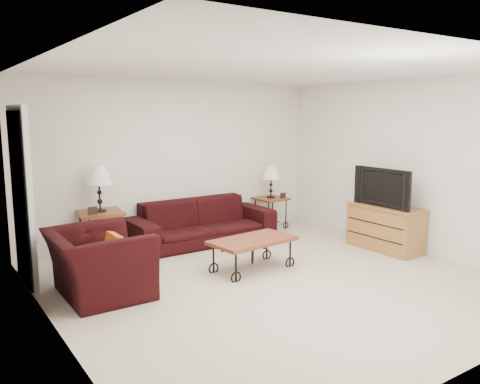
{
  "coord_description": "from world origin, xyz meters",
  "views": [
    {
      "loc": [
        -3.48,
        -4.45,
        2.01
      ],
      "look_at": [
        0.0,
        0.7,
        1.0
      ],
      "focal_mm": 36.44,
      "sensor_mm": 36.0,
      "label": 1
    }
  ],
  "objects_px": {
    "tv_stand": "(385,228)",
    "television": "(386,187)",
    "lamp_right": "(271,182)",
    "sofa": "(202,222)",
    "side_table_right": "(271,213)",
    "coffee_table": "(253,254)",
    "lamp_left": "(99,189)",
    "armchair": "(98,263)",
    "backpack": "(242,225)",
    "side_table_left": "(101,234)"
  },
  "relations": [
    {
      "from": "backpack",
      "to": "armchair",
      "type": "bearing_deg",
      "value": -176.79
    },
    {
      "from": "sofa",
      "to": "coffee_table",
      "type": "bearing_deg",
      "value": -94.17
    },
    {
      "from": "side_table_left",
      "to": "lamp_left",
      "type": "distance_m",
      "value": 0.65
    },
    {
      "from": "sofa",
      "to": "side_table_right",
      "type": "height_order",
      "value": "sofa"
    },
    {
      "from": "armchair",
      "to": "tv_stand",
      "type": "distance_m",
      "value": 4.14
    },
    {
      "from": "lamp_right",
      "to": "coffee_table",
      "type": "relative_size",
      "value": 0.5
    },
    {
      "from": "tv_stand",
      "to": "television",
      "type": "xyz_separation_m",
      "value": [
        -0.02,
        0.0,
        0.61
      ]
    },
    {
      "from": "side_table_right",
      "to": "coffee_table",
      "type": "relative_size",
      "value": 0.5
    },
    {
      "from": "side_table_left",
      "to": "armchair",
      "type": "height_order",
      "value": "armchair"
    },
    {
      "from": "sofa",
      "to": "tv_stand",
      "type": "relative_size",
      "value": 2.09
    },
    {
      "from": "television",
      "to": "backpack",
      "type": "bearing_deg",
      "value": -142.36
    },
    {
      "from": "side_table_left",
      "to": "tv_stand",
      "type": "height_order",
      "value": "tv_stand"
    },
    {
      "from": "side_table_right",
      "to": "backpack",
      "type": "relative_size",
      "value": 1.25
    },
    {
      "from": "lamp_right",
      "to": "television",
      "type": "bearing_deg",
      "value": -75.01
    },
    {
      "from": "coffee_table",
      "to": "television",
      "type": "distance_m",
      "value": 2.3
    },
    {
      "from": "lamp_right",
      "to": "television",
      "type": "distance_m",
      "value": 2.11
    },
    {
      "from": "side_table_right",
      "to": "lamp_right",
      "type": "bearing_deg",
      "value": 0.0
    },
    {
      "from": "lamp_left",
      "to": "armchair",
      "type": "relative_size",
      "value": 0.57
    },
    {
      "from": "sofa",
      "to": "tv_stand",
      "type": "distance_m",
      "value": 2.77
    },
    {
      "from": "sofa",
      "to": "armchair",
      "type": "height_order",
      "value": "armchair"
    },
    {
      "from": "television",
      "to": "side_table_right",
      "type": "bearing_deg",
      "value": -165.01
    },
    {
      "from": "lamp_left",
      "to": "coffee_table",
      "type": "bearing_deg",
      "value": -50.28
    },
    {
      "from": "lamp_left",
      "to": "armchair",
      "type": "bearing_deg",
      "value": -109.4
    },
    {
      "from": "sofa",
      "to": "television",
      "type": "height_order",
      "value": "television"
    },
    {
      "from": "lamp_right",
      "to": "side_table_left",
      "type": "bearing_deg",
      "value": -180.0
    },
    {
      "from": "side_table_right",
      "to": "armchair",
      "type": "height_order",
      "value": "armchair"
    },
    {
      "from": "sofa",
      "to": "side_table_left",
      "type": "height_order",
      "value": "sofa"
    },
    {
      "from": "sofa",
      "to": "coffee_table",
      "type": "xyz_separation_m",
      "value": [
        -0.11,
        -1.52,
        -0.13
      ]
    },
    {
      "from": "sofa",
      "to": "side_table_right",
      "type": "xyz_separation_m",
      "value": [
        1.5,
        0.18,
        -0.06
      ]
    },
    {
      "from": "lamp_left",
      "to": "backpack",
      "type": "bearing_deg",
      "value": -7.35
    },
    {
      "from": "lamp_left",
      "to": "coffee_table",
      "type": "relative_size",
      "value": 0.59
    },
    {
      "from": "sofa",
      "to": "coffee_table",
      "type": "relative_size",
      "value": 2.1
    },
    {
      "from": "armchair",
      "to": "lamp_right",
      "type": "bearing_deg",
      "value": -67.27
    },
    {
      "from": "tv_stand",
      "to": "coffee_table",
      "type": "bearing_deg",
      "value": 171.32
    },
    {
      "from": "coffee_table",
      "to": "tv_stand",
      "type": "relative_size",
      "value": 1.0
    },
    {
      "from": "lamp_left",
      "to": "backpack",
      "type": "xyz_separation_m",
      "value": [
        2.22,
        -0.29,
        -0.75
      ]
    },
    {
      "from": "television",
      "to": "backpack",
      "type": "xyz_separation_m",
      "value": [
        -1.35,
        1.75,
        -0.72
      ]
    },
    {
      "from": "coffee_table",
      "to": "side_table_left",
      "type": "bearing_deg",
      "value": 129.72
    },
    {
      "from": "side_table_left",
      "to": "coffee_table",
      "type": "distance_m",
      "value": 2.22
    },
    {
      "from": "tv_stand",
      "to": "lamp_right",
      "type": "bearing_deg",
      "value": 105.52
    },
    {
      "from": "backpack",
      "to": "coffee_table",
      "type": "bearing_deg",
      "value": -139.75
    },
    {
      "from": "lamp_right",
      "to": "armchair",
      "type": "distance_m",
      "value": 3.86
    },
    {
      "from": "sofa",
      "to": "tv_stand",
      "type": "height_order",
      "value": "sofa"
    },
    {
      "from": "sofa",
      "to": "armchair",
      "type": "relative_size",
      "value": 2.03
    },
    {
      "from": "lamp_left",
      "to": "tv_stand",
      "type": "bearing_deg",
      "value": -29.57
    },
    {
      "from": "armchair",
      "to": "tv_stand",
      "type": "height_order",
      "value": "armchair"
    },
    {
      "from": "television",
      "to": "coffee_table",
      "type": "bearing_deg",
      "value": -98.76
    },
    {
      "from": "side_table_left",
      "to": "lamp_right",
      "type": "relative_size",
      "value": 1.18
    },
    {
      "from": "backpack",
      "to": "side_table_left",
      "type": "bearing_deg",
      "value": 152.44
    },
    {
      "from": "side_table_left",
      "to": "backpack",
      "type": "relative_size",
      "value": 1.47
    }
  ]
}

